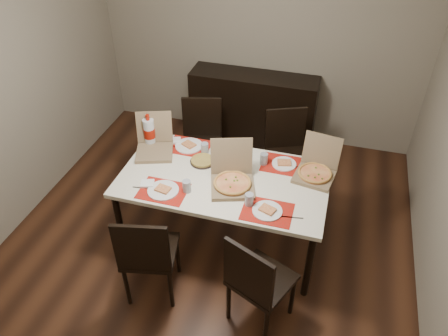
# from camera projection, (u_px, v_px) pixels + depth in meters

# --- Properties ---
(ground) EXTENTS (3.80, 4.00, 0.02)m
(ground) POSITION_uv_depth(u_px,v_px,m) (209.00, 239.00, 4.24)
(ground) COLOR #412314
(ground) RESTS_ON ground
(room_walls) EXTENTS (3.84, 4.02, 2.62)m
(room_walls) POSITION_uv_depth(u_px,v_px,m) (221.00, 52.00, 3.50)
(room_walls) COLOR gray
(room_walls) RESTS_ON ground
(sideboard) EXTENTS (1.50, 0.40, 0.90)m
(sideboard) POSITION_uv_depth(u_px,v_px,m) (253.00, 109.00, 5.31)
(sideboard) COLOR black
(sideboard) RESTS_ON ground
(dining_table) EXTENTS (1.80, 1.00, 0.75)m
(dining_table) POSITION_uv_depth(u_px,v_px,m) (224.00, 183.00, 3.84)
(dining_table) COLOR #EEE5C8
(dining_table) RESTS_ON ground
(chair_near_left) EXTENTS (0.50, 0.50, 0.93)m
(chair_near_left) POSITION_uv_depth(u_px,v_px,m) (148.00, 253.00, 3.43)
(chair_near_left) COLOR black
(chair_near_left) RESTS_ON ground
(chair_near_right) EXTENTS (0.55, 0.55, 0.93)m
(chair_near_right) POSITION_uv_depth(u_px,v_px,m) (257.00, 281.00, 3.22)
(chair_near_right) COLOR black
(chair_near_right) RESTS_ON ground
(chair_far_left) EXTENTS (0.51, 0.51, 0.93)m
(chair_far_left) POSITION_uv_depth(u_px,v_px,m) (202.00, 138.00, 4.71)
(chair_far_left) COLOR black
(chair_far_left) RESTS_ON ground
(chair_far_right) EXTENTS (0.55, 0.55, 0.93)m
(chair_far_right) POSITION_uv_depth(u_px,v_px,m) (286.00, 149.00, 4.54)
(chair_far_right) COLOR black
(chair_far_right) RESTS_ON ground
(setting_near_left) EXTENTS (0.50, 0.30, 0.11)m
(setting_near_left) POSITION_uv_depth(u_px,v_px,m) (167.00, 189.00, 3.64)
(setting_near_left) COLOR #B8150C
(setting_near_left) RESTS_ON dining_table
(setting_near_right) EXTENTS (0.49, 0.30, 0.11)m
(setting_near_right) POSITION_uv_depth(u_px,v_px,m) (262.00, 208.00, 3.46)
(setting_near_right) COLOR #B8150C
(setting_near_right) RESTS_ON dining_table
(setting_far_left) EXTENTS (0.49, 0.30, 0.11)m
(setting_far_left) POSITION_uv_depth(u_px,v_px,m) (191.00, 146.00, 4.14)
(setting_far_left) COLOR #B8150C
(setting_far_left) RESTS_ON dining_table
(setting_far_right) EXTENTS (0.45, 0.30, 0.11)m
(setting_far_right) POSITION_uv_depth(u_px,v_px,m) (278.00, 162.00, 3.93)
(setting_far_right) COLOR #B8150C
(setting_far_right) RESTS_ON dining_table
(napkin_loose) EXTENTS (0.15, 0.15, 0.02)m
(napkin_loose) POSITION_uv_depth(u_px,v_px,m) (240.00, 177.00, 3.78)
(napkin_loose) COLOR white
(napkin_loose) RESTS_ON dining_table
(pizza_box_center) EXTENTS (0.46, 0.49, 0.36)m
(pizza_box_center) POSITION_uv_depth(u_px,v_px,m) (232.00, 180.00, 3.68)
(pizza_box_center) COLOR brown
(pizza_box_center) RESTS_ON dining_table
(pizza_box_right) EXTENTS (0.38, 0.41, 0.33)m
(pizza_box_right) POSITION_uv_depth(u_px,v_px,m) (316.00, 170.00, 3.79)
(pizza_box_right) COLOR brown
(pizza_box_right) RESTS_ON dining_table
(pizza_box_left) EXTENTS (0.43, 0.46, 0.34)m
(pizza_box_left) POSITION_uv_depth(u_px,v_px,m) (155.00, 145.00, 4.08)
(pizza_box_left) COLOR brown
(pizza_box_left) RESTS_ON dining_table
(faina_plate) EXTENTS (0.23, 0.23, 0.03)m
(faina_plate) POSITION_uv_depth(u_px,v_px,m) (202.00, 161.00, 3.96)
(faina_plate) COLOR black
(faina_plate) RESTS_ON dining_table
(dip_bowl) EXTENTS (0.13, 0.13, 0.03)m
(dip_bowl) POSITION_uv_depth(u_px,v_px,m) (237.00, 165.00, 3.91)
(dip_bowl) COLOR white
(dip_bowl) RESTS_ON dining_table
(soda_bottle) EXTENTS (0.11, 0.11, 0.33)m
(soda_bottle) POSITION_uv_depth(u_px,v_px,m) (149.00, 132.00, 4.11)
(soda_bottle) COLOR silver
(soda_bottle) RESTS_ON dining_table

